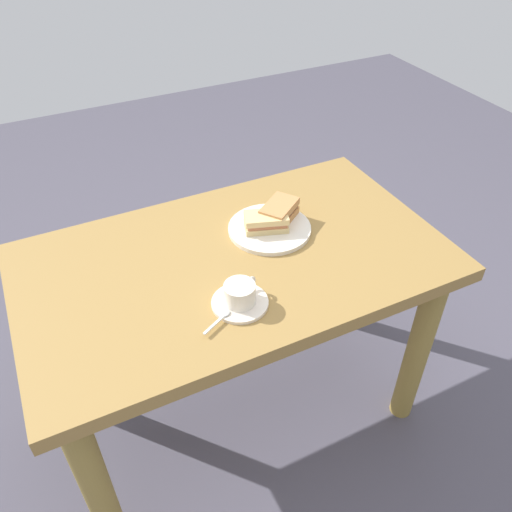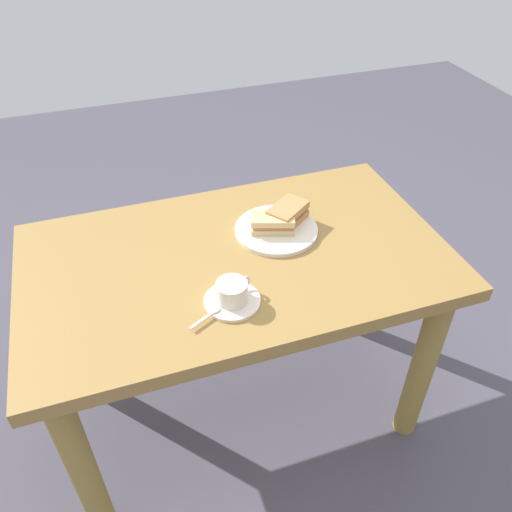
% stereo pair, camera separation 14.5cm
% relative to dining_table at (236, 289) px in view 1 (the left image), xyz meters
% --- Properties ---
extents(ground_plane, '(6.00, 6.00, 0.00)m').
position_rel_dining_table_xyz_m(ground_plane, '(0.00, 0.00, -0.60)').
color(ground_plane, '#4D4957').
extents(dining_table, '(1.23, 0.72, 0.73)m').
position_rel_dining_table_xyz_m(dining_table, '(0.00, 0.00, 0.00)').
color(dining_table, olive).
rests_on(dining_table, ground_plane).
extents(sandwich_plate, '(0.25, 0.25, 0.01)m').
position_rel_dining_table_xyz_m(sandwich_plate, '(0.15, 0.07, 0.14)').
color(sandwich_plate, silver).
rests_on(sandwich_plate, dining_table).
extents(sandwich_front, '(0.15, 0.11, 0.05)m').
position_rel_dining_table_xyz_m(sandwich_front, '(0.14, 0.07, 0.17)').
color(sandwich_front, '#D4B674').
rests_on(sandwich_front, sandwich_plate).
extents(sandwich_back, '(0.15, 0.14, 0.06)m').
position_rel_dining_table_xyz_m(sandwich_back, '(0.19, 0.09, 0.17)').
color(sandwich_back, '#C07F45').
rests_on(sandwich_back, sandwich_plate).
extents(coffee_saucer, '(0.15, 0.15, 0.01)m').
position_rel_dining_table_xyz_m(coffee_saucer, '(-0.07, -0.18, 0.13)').
color(coffee_saucer, silver).
rests_on(coffee_saucer, dining_table).
extents(coffee_cup, '(0.10, 0.08, 0.06)m').
position_rel_dining_table_xyz_m(coffee_cup, '(-0.07, -0.18, 0.17)').
color(coffee_cup, silver).
rests_on(coffee_cup, coffee_saucer).
extents(spoon, '(0.09, 0.06, 0.01)m').
position_rel_dining_table_xyz_m(spoon, '(-0.13, -0.22, 0.14)').
color(spoon, silver).
rests_on(spoon, coffee_saucer).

